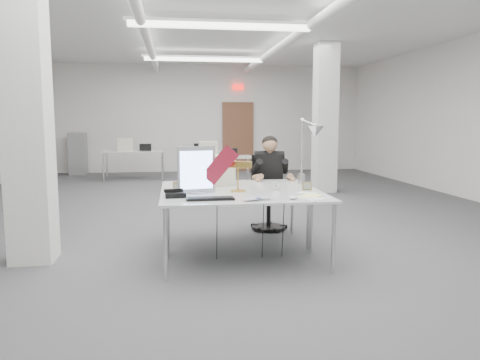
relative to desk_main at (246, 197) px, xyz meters
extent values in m
cube|color=#454547|center=(0.00, 2.50, -0.75)|extent=(10.00, 14.00, 0.02)
cube|color=white|center=(0.00, 2.50, 2.47)|extent=(10.00, 14.00, 0.02)
cube|color=white|center=(0.00, 9.51, 0.86)|extent=(10.00, 0.02, 3.20)
cube|color=white|center=(-2.30, 0.50, 0.86)|extent=(0.45, 0.45, 3.20)
cube|color=white|center=(2.50, 5.00, 0.86)|extent=(0.45, 0.45, 3.20)
cube|color=brown|center=(1.20, 9.44, 0.31)|extent=(0.95, 0.08, 2.10)
cube|color=red|center=(1.20, 9.40, 1.81)|extent=(0.32, 0.06, 0.16)
cylinder|color=silver|center=(-1.20, 2.50, 2.28)|extent=(0.16, 13.60, 0.16)
cylinder|color=silver|center=(1.40, 2.50, 2.28)|extent=(0.16, 13.60, 0.16)
cube|color=white|center=(0.00, 2.50, 2.24)|extent=(2.80, 0.14, 0.08)
cube|color=white|center=(0.00, 6.50, 2.24)|extent=(2.80, 0.14, 0.08)
cube|color=silver|center=(0.00, 0.00, 0.00)|extent=(1.80, 0.90, 0.02)
cube|color=silver|center=(0.00, 0.90, 0.00)|extent=(1.80, 0.90, 0.02)
cube|color=silver|center=(0.20, 5.50, 0.00)|extent=(1.60, 0.80, 0.02)
cube|color=silver|center=(-1.80, 7.70, 0.00)|extent=(1.60, 0.80, 0.02)
cube|color=gray|center=(-3.50, 9.15, -0.14)|extent=(0.45, 0.55, 1.20)
cube|color=#B1B0B5|center=(-0.50, 0.28, 0.27)|extent=(0.42, 0.13, 0.52)
cube|color=maroon|center=(-0.25, 0.25, 0.32)|extent=(0.41, 0.11, 0.45)
cube|color=black|center=(-0.39, -0.17, 0.02)|extent=(0.49, 0.17, 0.02)
imported|color=silver|center=(0.08, -0.30, 0.02)|extent=(0.35, 0.29, 0.02)
ellipsoid|color=#B6B5BA|center=(0.44, -0.28, 0.03)|extent=(0.10, 0.07, 0.04)
cube|color=black|center=(-0.74, 0.05, 0.04)|extent=(0.22, 0.20, 0.05)
cube|color=#A07D45|center=(-0.69, 0.37, 0.07)|extent=(0.16, 0.06, 0.12)
cube|color=olive|center=(0.77, 0.34, 0.06)|extent=(0.13, 0.06, 0.10)
cylinder|color=silver|center=(0.41, 0.42, 0.06)|extent=(0.09, 0.04, 0.09)
cube|color=silver|center=(0.64, -0.22, 0.02)|extent=(0.34, 0.38, 0.01)
cube|color=#FFF398|center=(0.69, -0.09, 0.02)|extent=(0.30, 0.31, 0.01)
cube|color=silver|center=(0.70, 0.11, 0.02)|extent=(0.25, 0.24, 0.01)
cube|color=beige|center=(-0.24, 0.93, 0.20)|extent=(0.47, 0.45, 0.37)
camera|label=1|loc=(-0.74, -4.82, 0.81)|focal=35.00mm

